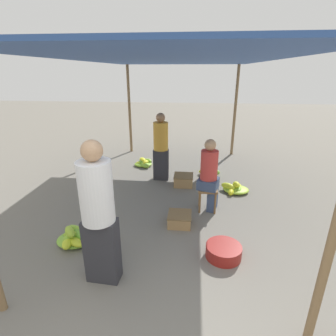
{
  "coord_description": "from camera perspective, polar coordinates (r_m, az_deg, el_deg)",
  "views": [
    {
      "loc": [
        0.41,
        -1.63,
        2.41
      ],
      "look_at": [
        0.0,
        2.4,
        0.91
      ],
      "focal_mm": 28.0,
      "sensor_mm": 36.0,
      "label": 1
    }
  ],
  "objects": [
    {
      "name": "canopy_post_back_left",
      "position": [
        8.21,
        -8.38,
        12.35
      ],
      "size": [
        0.08,
        0.08,
        2.59
      ],
      "primitive_type": "cylinder",
      "color": "olive",
      "rests_on": "ground"
    },
    {
      "name": "crate_near",
      "position": [
        4.43,
        2.55,
        -11.06
      ],
      "size": [
        0.39,
        0.39,
        0.2
      ],
      "color": "#9E7A4C",
      "rests_on": "ground"
    },
    {
      "name": "banana_pile_left_0",
      "position": [
        4.24,
        -19.81,
        -14.01
      ],
      "size": [
        0.53,
        0.56,
        0.28
      ],
      "color": "#8CBC33",
      "rests_on": "ground"
    },
    {
      "name": "banana_pile_right_1",
      "position": [
        5.74,
        14.36,
        -4.38
      ],
      "size": [
        0.61,
        0.53,
        0.22
      ],
      "color": "yellow",
      "rests_on": "ground"
    },
    {
      "name": "canopy_post_back_right",
      "position": [
        8.05,
        14.37,
        11.79
      ],
      "size": [
        0.08,
        0.08,
        2.59
      ],
      "primitive_type": "cylinder",
      "color": "olive",
      "rests_on": "ground"
    },
    {
      "name": "canopy_tarp",
      "position": [
        4.93,
        1.13,
        22.67
      ],
      "size": [
        3.54,
        6.36,
        0.04
      ],
      "primitive_type": "cube",
      "color": "#33569E",
      "rests_on": "canopy_post_front_left"
    },
    {
      "name": "crate_mid",
      "position": [
        5.87,
        3.39,
        -2.64
      ],
      "size": [
        0.42,
        0.42,
        0.24
      ],
      "color": "#9E7A4C",
      "rests_on": "ground"
    },
    {
      "name": "stool",
      "position": [
        4.81,
        8.61,
        -5.27
      ],
      "size": [
        0.34,
        0.34,
        0.44
      ],
      "color": "brown",
      "rests_on": "ground"
    },
    {
      "name": "banana_pile_right_0",
      "position": [
        6.5,
        8.83,
        -0.86
      ],
      "size": [
        0.57,
        0.39,
        0.23
      ],
      "color": "#9EC430",
      "rests_on": "ground"
    },
    {
      "name": "shopper_walking_mid",
      "position": [
        5.97,
        -1.57,
        4.79
      ],
      "size": [
        0.35,
        0.33,
        1.56
      ],
      "color": "#2D2D33",
      "rests_on": "ground"
    },
    {
      "name": "basin_black",
      "position": [
        3.85,
        12.0,
        -17.31
      ],
      "size": [
        0.49,
        0.49,
        0.18
      ],
      "color": "maroon",
      "rests_on": "ground"
    },
    {
      "name": "vendor_foreground",
      "position": [
        3.08,
        -14.92,
        -9.47
      ],
      "size": [
        0.4,
        0.4,
        1.76
      ],
      "color": "#2D2D33",
      "rests_on": "ground"
    },
    {
      "name": "vendor_seated",
      "position": [
        4.68,
        9.07,
        -1.37
      ],
      "size": [
        0.42,
        0.42,
        1.34
      ],
      "color": "#384766",
      "rests_on": "ground"
    },
    {
      "name": "banana_pile_left_1",
      "position": [
        7.08,
        -5.34,
        1.13
      ],
      "size": [
        0.49,
        0.55,
        0.21
      ],
      "color": "#C2D229",
      "rests_on": "ground"
    }
  ]
}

